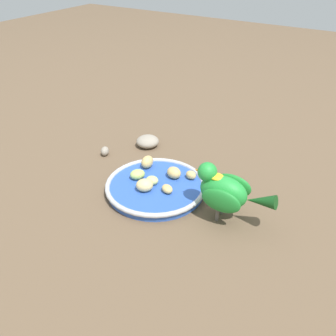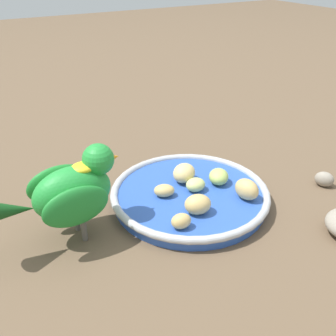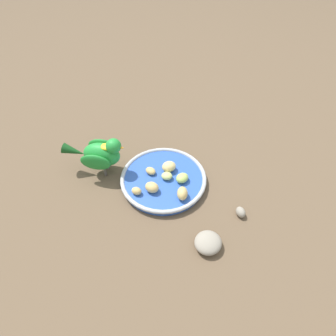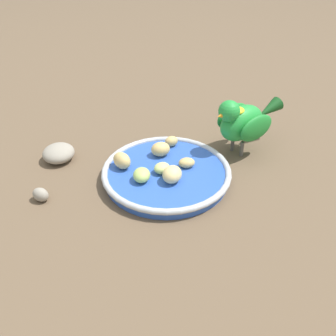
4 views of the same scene
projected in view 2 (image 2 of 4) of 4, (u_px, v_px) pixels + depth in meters
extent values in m
plane|color=brown|center=(198.00, 199.00, 0.62)|extent=(4.00, 4.00, 0.00)
cylinder|color=#2D56B7|center=(190.00, 197.00, 0.61)|extent=(0.23, 0.23, 0.02)
torus|color=#B7BABF|center=(190.00, 192.00, 0.60)|extent=(0.24, 0.24, 0.01)
ellipsoid|color=tan|center=(164.00, 191.00, 0.59)|extent=(0.03, 0.04, 0.02)
ellipsoid|color=tan|center=(247.00, 189.00, 0.58)|extent=(0.04, 0.03, 0.03)
ellipsoid|color=tan|center=(181.00, 221.00, 0.52)|extent=(0.02, 0.03, 0.02)
ellipsoid|color=#C6D17A|center=(196.00, 185.00, 0.60)|extent=(0.03, 0.03, 0.02)
ellipsoid|color=#E5C67F|center=(184.00, 173.00, 0.62)|extent=(0.05, 0.05, 0.03)
ellipsoid|color=#B2CC66|center=(217.00, 175.00, 0.62)|extent=(0.05, 0.05, 0.02)
ellipsoid|color=tan|center=(198.00, 204.00, 0.55)|extent=(0.04, 0.04, 0.03)
cylinder|color=#59544C|center=(77.00, 220.00, 0.54)|extent=(0.01, 0.01, 0.03)
cylinder|color=#59544C|center=(84.00, 230.00, 0.52)|extent=(0.01, 0.01, 0.03)
ellipsoid|color=green|center=(73.00, 193.00, 0.51)|extent=(0.06, 0.11, 0.07)
ellipsoid|color=#1E7F2D|center=(58.00, 184.00, 0.53)|extent=(0.02, 0.08, 0.05)
ellipsoid|color=#1E7F2D|center=(76.00, 207.00, 0.48)|extent=(0.02, 0.08, 0.05)
cone|color=#144719|center=(8.00, 210.00, 0.47)|extent=(0.03, 0.07, 0.04)
sphere|color=green|center=(98.00, 159.00, 0.51)|extent=(0.04, 0.04, 0.04)
cone|color=orange|center=(112.00, 158.00, 0.52)|extent=(0.02, 0.02, 0.01)
ellipsoid|color=yellow|center=(83.00, 167.00, 0.50)|extent=(0.03, 0.03, 0.01)
ellipsoid|color=gray|center=(324.00, 179.00, 0.65)|extent=(0.04, 0.03, 0.02)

